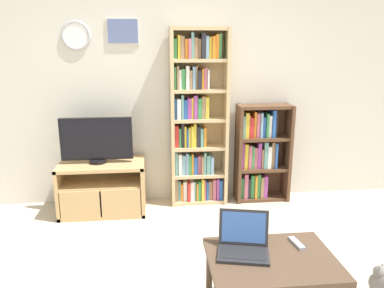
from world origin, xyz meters
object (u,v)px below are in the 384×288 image
Objects in this scene: tv_stand at (103,187)px; remote_near_laptop at (297,243)px; bookshelf_tall at (196,122)px; coffee_table at (272,265)px; bookshelf_short at (259,153)px; laptop at (243,242)px; television at (97,140)px.

remote_near_laptop is (1.50, -1.71, 0.20)m from tv_stand.
coffee_table is (0.25, -2.02, -0.53)m from bookshelf_tall.
bookshelf_short is at bearing -106.92° from remote_near_laptop.
bookshelf_short reaches higher than remote_near_laptop.
tv_stand is 1.25m from bookshelf_tall.
bookshelf_tall is 5.18× the size of laptop.
bookshelf_short is at bearing 76.37° from coffee_table.
tv_stand reaches higher than remote_near_laptop.
television is at bearing -171.57° from bookshelf_tall.
coffee_table is 0.22m from laptop.
coffee_table is at bearing -54.50° from television.
bookshelf_tall reaches higher than bookshelf_short.
tv_stand is 0.52m from television.
television is 1.84m from bookshelf_short.
laptop is 0.39m from remote_near_laptop.
tv_stand is 0.46× the size of bookshelf_tall.
bookshelf_tall is (1.08, 0.16, 0.14)m from television.
bookshelf_tall is 0.83m from bookshelf_short.
television is 2.32m from coffee_table.
television is 1.98× the size of laptop.
bookshelf_short reaches higher than tv_stand.
television reaches higher than coffee_table.
television reaches higher than laptop.
television is at bearing -174.95° from bookshelf_short.
coffee_table is 0.26m from remote_near_laptop.
bookshelf_short is (0.74, 0.00, -0.39)m from bookshelf_tall.
coffee_table is at bearing -103.63° from bookshelf_short.
tv_stand is at bearing -13.56° from television.
bookshelf_tall is at bearing 105.61° from laptop.
coffee_table is 2.13× the size of laptop.
television is 2.33m from remote_near_laptop.
tv_stand is at bearing -170.84° from bookshelf_tall.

